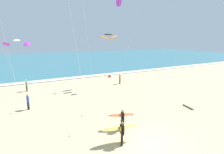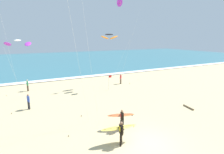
{
  "view_description": "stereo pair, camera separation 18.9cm",
  "coord_description": "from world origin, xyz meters",
  "px_view_note": "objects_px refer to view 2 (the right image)",
  "views": [
    {
      "loc": [
        -7.59,
        -9.0,
        7.11
      ],
      "look_at": [
        0.3,
        5.68,
        3.55
      ],
      "focal_mm": 29.76,
      "sensor_mm": 36.0,
      "label": 1
    },
    {
      "loc": [
        -7.42,
        -9.09,
        7.11
      ],
      "look_at": [
        0.3,
        5.68,
        3.55
      ],
      "focal_mm": 29.76,
      "sensor_mm": 36.0,
      "label": 2
    }
  ],
  "objects_px": {
    "bystander_green_top": "(28,85)",
    "bystander_red_top": "(121,79)",
    "surfer_trailing": "(121,117)",
    "driftwood_log": "(189,107)",
    "surfer_lead": "(120,130)",
    "kite_arc_ivory_high": "(18,43)",
    "lifeguard_flag": "(109,81)",
    "bystander_blue_top": "(28,102)",
    "kite_arc_charcoal_close": "(109,37)",
    "kite_delta_violet_low": "(120,3)"
  },
  "relations": [
    {
      "from": "kite_arc_ivory_high",
      "to": "bystander_green_top",
      "type": "distance_m",
      "value": 6.5
    },
    {
      "from": "driftwood_log",
      "to": "surfer_lead",
      "type": "bearing_deg",
      "value": -165.74
    },
    {
      "from": "surfer_trailing",
      "to": "bystander_red_top",
      "type": "xyz_separation_m",
      "value": [
        7.35,
        12.73,
        -0.24
      ]
    },
    {
      "from": "bystander_blue_top",
      "to": "lifeguard_flag",
      "type": "xyz_separation_m",
      "value": [
        10.32,
        2.5,
        0.45
      ]
    },
    {
      "from": "kite_delta_violet_low",
      "to": "bystander_red_top",
      "type": "relative_size",
      "value": 7.83
    },
    {
      "from": "driftwood_log",
      "to": "surfer_trailing",
      "type": "bearing_deg",
      "value": -175.39
    },
    {
      "from": "bystander_blue_top",
      "to": "surfer_trailing",
      "type": "bearing_deg",
      "value": -52.16
    },
    {
      "from": "bystander_green_top",
      "to": "lifeguard_flag",
      "type": "relative_size",
      "value": 0.76
    },
    {
      "from": "surfer_trailing",
      "to": "bystander_blue_top",
      "type": "relative_size",
      "value": 1.43
    },
    {
      "from": "kite_arc_ivory_high",
      "to": "driftwood_log",
      "type": "bearing_deg",
      "value": -37.31
    },
    {
      "from": "surfer_lead",
      "to": "driftwood_log",
      "type": "distance_m",
      "value": 9.9
    },
    {
      "from": "surfer_trailing",
      "to": "driftwood_log",
      "type": "height_order",
      "value": "surfer_trailing"
    },
    {
      "from": "kite_arc_ivory_high",
      "to": "bystander_green_top",
      "type": "height_order",
      "value": "kite_arc_ivory_high"
    },
    {
      "from": "bystander_red_top",
      "to": "lifeguard_flag",
      "type": "bearing_deg",
      "value": -144.14
    },
    {
      "from": "driftwood_log",
      "to": "kite_arc_ivory_high",
      "type": "bearing_deg",
      "value": 142.69
    },
    {
      "from": "kite_arc_ivory_high",
      "to": "bystander_blue_top",
      "type": "bearing_deg",
      "value": -85.23
    },
    {
      "from": "bystander_blue_top",
      "to": "bystander_green_top",
      "type": "bearing_deg",
      "value": 87.13
    },
    {
      "from": "lifeguard_flag",
      "to": "surfer_lead",
      "type": "bearing_deg",
      "value": -113.53
    },
    {
      "from": "surfer_trailing",
      "to": "driftwood_log",
      "type": "bearing_deg",
      "value": 4.61
    },
    {
      "from": "kite_delta_violet_low",
      "to": "kite_arc_charcoal_close",
      "type": "xyz_separation_m",
      "value": [
        -1.78,
        -0.31,
        -4.56
      ]
    },
    {
      "from": "kite_arc_ivory_high",
      "to": "kite_delta_violet_low",
      "type": "height_order",
      "value": "kite_delta_violet_low"
    },
    {
      "from": "surfer_trailing",
      "to": "kite_arc_ivory_high",
      "type": "height_order",
      "value": "kite_arc_ivory_high"
    },
    {
      "from": "bystander_green_top",
      "to": "bystander_red_top",
      "type": "bearing_deg",
      "value": -10.07
    },
    {
      "from": "driftwood_log",
      "to": "kite_delta_violet_low",
      "type": "bearing_deg",
      "value": 99.0
    },
    {
      "from": "kite_arc_charcoal_close",
      "to": "surfer_trailing",
      "type": "bearing_deg",
      "value": -112.46
    },
    {
      "from": "kite_arc_charcoal_close",
      "to": "bystander_blue_top",
      "type": "bearing_deg",
      "value": -161.06
    },
    {
      "from": "kite_delta_violet_low",
      "to": "bystander_green_top",
      "type": "bearing_deg",
      "value": 166.15
    },
    {
      "from": "surfer_lead",
      "to": "driftwood_log",
      "type": "height_order",
      "value": "surfer_lead"
    },
    {
      "from": "surfer_trailing",
      "to": "kite_delta_violet_low",
      "type": "height_order",
      "value": "kite_delta_violet_low"
    },
    {
      "from": "bystander_red_top",
      "to": "driftwood_log",
      "type": "distance_m",
      "value": 12.12
    },
    {
      "from": "kite_arc_charcoal_close",
      "to": "bystander_green_top",
      "type": "bearing_deg",
      "value": 162.43
    },
    {
      "from": "kite_arc_charcoal_close",
      "to": "surfer_lead",
      "type": "bearing_deg",
      "value": -113.97
    },
    {
      "from": "surfer_trailing",
      "to": "lifeguard_flag",
      "type": "relative_size",
      "value": 1.08
    },
    {
      "from": "surfer_lead",
      "to": "surfer_trailing",
      "type": "xyz_separation_m",
      "value": [
        1.14,
        1.75,
        -0.0
      ]
    },
    {
      "from": "surfer_lead",
      "to": "bystander_red_top",
      "type": "height_order",
      "value": "surfer_lead"
    },
    {
      "from": "surfer_trailing",
      "to": "bystander_blue_top",
      "type": "height_order",
      "value": "surfer_trailing"
    },
    {
      "from": "kite_delta_violet_low",
      "to": "surfer_lead",
      "type": "bearing_deg",
      "value": -119.41
    },
    {
      "from": "bystander_red_top",
      "to": "lifeguard_flag",
      "type": "relative_size",
      "value": 0.76
    },
    {
      "from": "surfer_lead",
      "to": "bystander_blue_top",
      "type": "bearing_deg",
      "value": 117.4
    },
    {
      "from": "kite_arc_ivory_high",
      "to": "bystander_blue_top",
      "type": "height_order",
      "value": "kite_arc_ivory_high"
    },
    {
      "from": "surfer_lead",
      "to": "kite_arc_charcoal_close",
      "type": "xyz_separation_m",
      "value": [
        5.98,
        13.45,
        6.18
      ]
    },
    {
      "from": "bystander_green_top",
      "to": "lifeguard_flag",
      "type": "bearing_deg",
      "value": -24.98
    },
    {
      "from": "kite_delta_violet_low",
      "to": "kite_arc_charcoal_close",
      "type": "relative_size",
      "value": 1.63
    },
    {
      "from": "surfer_lead",
      "to": "kite_arc_ivory_high",
      "type": "xyz_separation_m",
      "value": [
        -5.36,
        13.79,
        5.47
      ]
    },
    {
      "from": "driftwood_log",
      "to": "lifeguard_flag",
      "type": "bearing_deg",
      "value": 113.53
    },
    {
      "from": "bystander_green_top",
      "to": "bystander_blue_top",
      "type": "distance_m",
      "value": 7.15
    },
    {
      "from": "bystander_green_top",
      "to": "driftwood_log",
      "type": "height_order",
      "value": "bystander_green_top"
    },
    {
      "from": "kite_arc_charcoal_close",
      "to": "bystander_green_top",
      "type": "relative_size",
      "value": 4.79
    },
    {
      "from": "kite_arc_ivory_high",
      "to": "kite_arc_charcoal_close",
      "type": "distance_m",
      "value": 11.37
    },
    {
      "from": "surfer_lead",
      "to": "bystander_green_top",
      "type": "height_order",
      "value": "surfer_lead"
    }
  ]
}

